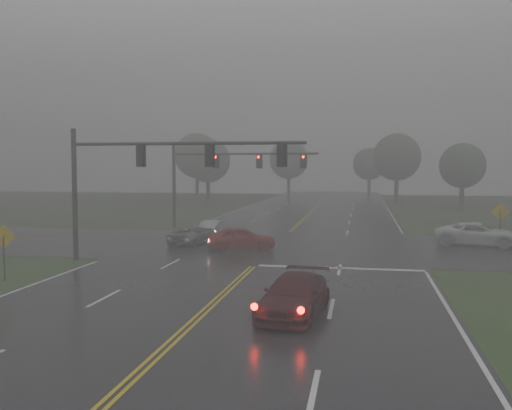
% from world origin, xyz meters
% --- Properties ---
extents(ground, '(180.00, 180.00, 0.00)m').
position_xyz_m(ground, '(0.00, 0.00, 0.00)').
color(ground, '#25401B').
rests_on(ground, ground).
extents(main_road, '(18.00, 160.00, 0.02)m').
position_xyz_m(main_road, '(0.00, 20.00, 0.00)').
color(main_road, black).
rests_on(main_road, ground).
extents(cross_street, '(120.00, 14.00, 0.02)m').
position_xyz_m(cross_street, '(0.00, 22.00, 0.00)').
color(cross_street, black).
rests_on(cross_street, ground).
extents(stop_bar, '(8.50, 0.50, 0.01)m').
position_xyz_m(stop_bar, '(4.50, 14.40, 0.00)').
color(stop_bar, silver).
rests_on(stop_bar, ground).
extents(sedan_maroon, '(2.52, 5.03, 1.40)m').
position_xyz_m(sedan_maroon, '(3.26, 4.81, 0.00)').
color(sedan_maroon, '#3F0B0F').
rests_on(sedan_maroon, ground).
extents(sedan_red, '(4.63, 2.82, 1.47)m').
position_xyz_m(sedan_red, '(-1.84, 19.81, 0.00)').
color(sedan_red, '#9D170E').
rests_on(sedan_red, ground).
extents(sedan_silver, '(1.76, 3.97, 1.27)m').
position_xyz_m(sedan_silver, '(-5.09, 25.72, 0.00)').
color(sedan_silver, '#A1A3A8').
rests_on(sedan_silver, ground).
extents(car_grey, '(2.78, 4.60, 1.19)m').
position_xyz_m(car_grey, '(-5.62, 21.96, 0.00)').
color(car_grey, '#5B5D63').
rests_on(car_grey, ground).
extents(pickup_white, '(5.87, 3.65, 1.51)m').
position_xyz_m(pickup_white, '(13.18, 24.48, 0.00)').
color(pickup_white, white).
rests_on(pickup_white, ground).
extents(signal_gantry_near, '(13.08, 0.32, 7.35)m').
position_xyz_m(signal_gantry_near, '(-6.19, 14.44, 5.16)').
color(signal_gantry_near, black).
rests_on(signal_gantry_near, ground).
extents(signal_gantry_far, '(12.42, 0.36, 7.11)m').
position_xyz_m(signal_gantry_far, '(-6.38, 31.61, 4.99)').
color(signal_gantry_far, black).
rests_on(signal_gantry_far, ground).
extents(sign_diamond_west, '(1.06, 0.28, 2.59)m').
position_xyz_m(sign_diamond_west, '(-10.57, 8.46, 1.75)').
color(sign_diamond_west, black).
rests_on(sign_diamond_west, ground).
extents(sign_diamond_east, '(1.19, 0.17, 2.86)m').
position_xyz_m(sign_diamond_east, '(14.56, 24.62, 1.93)').
color(sign_diamond_east, black).
rests_on(sign_diamond_east, ground).
extents(tree_nw_a, '(6.16, 6.16, 9.05)m').
position_xyz_m(tree_nw_a, '(-15.48, 61.83, 5.95)').
color(tree_nw_a, '#322820').
rests_on(tree_nw_a, ground).
extents(tree_ne_a, '(6.67, 6.67, 9.79)m').
position_xyz_m(tree_ne_a, '(10.39, 67.33, 6.44)').
color(tree_ne_a, '#322820').
rests_on(tree_ne_a, ground).
extents(tree_n_mid, '(6.42, 6.42, 9.43)m').
position_xyz_m(tree_n_mid, '(-6.39, 79.59, 6.20)').
color(tree_n_mid, '#322820').
rests_on(tree_n_mid, ground).
extents(tree_e_near, '(5.45, 5.45, 8.01)m').
position_xyz_m(tree_e_near, '(17.46, 56.97, 5.26)').
color(tree_e_near, '#322820').
rests_on(tree_e_near, ground).
extents(tree_nw_b, '(7.03, 7.03, 10.33)m').
position_xyz_m(tree_nw_b, '(-19.85, 71.36, 6.80)').
color(tree_nw_b, '#322820').
rests_on(tree_nw_b, ground).
extents(tree_n_far, '(5.71, 5.71, 8.38)m').
position_xyz_m(tree_n_far, '(6.87, 87.30, 5.51)').
color(tree_n_far, '#322820').
rests_on(tree_n_far, ground).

